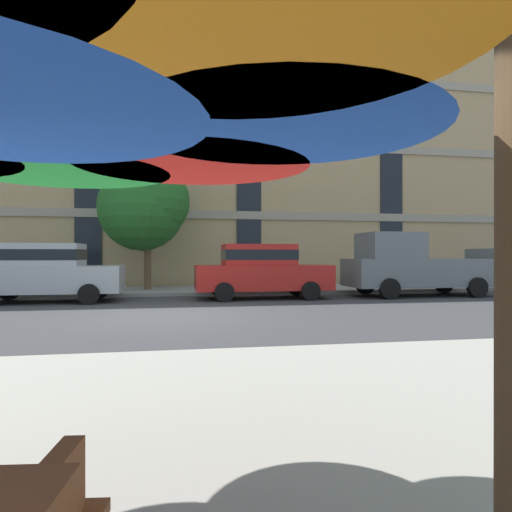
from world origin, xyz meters
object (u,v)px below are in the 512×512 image
at_px(sedan_red, 261,270).
at_px(street_tree_middle, 146,201).
at_px(sedan_silver, 45,271).
at_px(pickup_gray, 413,267).

xyz_separation_m(sedan_red, street_tree_middle, (-3.88, 3.18, 2.55)).
height_order(sedan_silver, street_tree_middle, street_tree_middle).
distance_m(pickup_gray, street_tree_middle, 10.11).
xyz_separation_m(sedan_red, pickup_gray, (5.40, 0.00, 0.08)).
bearing_deg(street_tree_middle, pickup_gray, -18.92).
bearing_deg(sedan_red, street_tree_middle, 140.64).
height_order(sedan_red, pickup_gray, pickup_gray).
relative_size(sedan_silver, pickup_gray, 0.86).
bearing_deg(sedan_silver, pickup_gray, 0.00).
height_order(sedan_silver, sedan_red, same).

